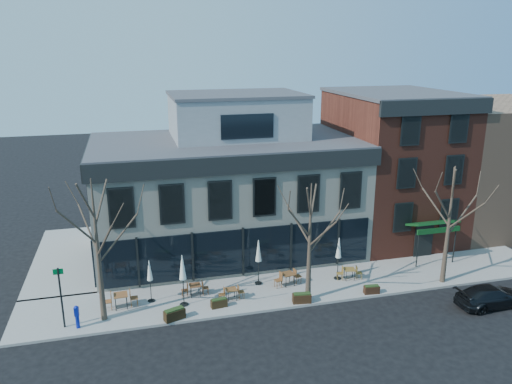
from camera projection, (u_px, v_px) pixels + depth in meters
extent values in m
plane|color=black|center=(243.00, 278.00, 32.19)|extent=(120.00, 120.00, 0.00)
cube|color=gray|center=(302.00, 286.00, 30.96)|extent=(33.50, 4.70, 0.15)
cube|color=gray|center=(68.00, 258.00, 35.01)|extent=(4.50, 12.00, 0.15)
cube|color=beige|center=(227.00, 197.00, 35.69)|extent=(18.00, 10.00, 8.00)
cube|color=#47474C|center=(226.00, 141.00, 34.55)|extent=(18.30, 10.30, 0.30)
cube|color=black|center=(242.00, 165.00, 29.94)|extent=(18.30, 0.25, 1.10)
cube|color=black|center=(88.00, 155.00, 32.48)|extent=(0.25, 10.30, 1.10)
cube|color=black|center=(243.00, 251.00, 31.59)|extent=(17.20, 0.12, 3.00)
cube|color=black|center=(97.00, 242.00, 33.17)|extent=(0.12, 7.50, 3.00)
cube|color=gray|center=(236.00, 117.00, 35.28)|extent=(9.00, 6.50, 3.00)
cube|color=#602A1D|center=(392.00, 166.00, 38.42)|extent=(8.00, 10.00, 11.00)
cube|color=#47474C|center=(397.00, 93.00, 36.84)|extent=(8.20, 10.20, 0.25)
cube|color=black|center=(438.00, 107.00, 32.22)|extent=(8.20, 0.25, 1.00)
cube|color=#0D3B15|center=(432.00, 223.00, 33.73)|extent=(3.20, 1.66, 0.67)
cube|color=black|center=(423.00, 241.00, 34.94)|extent=(1.40, 0.10, 2.50)
cube|color=#8C664C|center=(492.00, 162.00, 41.91)|extent=(12.00, 12.00, 10.00)
cone|color=#382B21|center=(98.00, 252.00, 25.99)|extent=(0.34, 0.34, 7.92)
cylinder|color=#382B21|center=(118.00, 238.00, 26.27)|extent=(2.23, 0.50, 2.48)
cylinder|color=#382B21|center=(88.00, 228.00, 26.49)|extent=(1.03, 2.05, 2.14)
cylinder|color=#382B21|center=(77.00, 227.00, 25.07)|extent=(1.80, 0.75, 2.21)
cylinder|color=#382B21|center=(105.00, 241.00, 24.94)|extent=(1.03, 2.04, 2.28)
cone|color=#382B21|center=(310.00, 243.00, 28.26)|extent=(0.34, 0.34, 7.04)
cylinder|color=#382B21|center=(324.00, 232.00, 28.50)|extent=(2.00, 0.46, 2.21)
cylinder|color=#382B21|center=(298.00, 224.00, 28.70)|extent=(0.93, 1.84, 1.91)
cylinder|color=#382B21|center=(299.00, 223.00, 27.43)|extent=(1.61, 0.68, 1.97)
cylinder|color=#382B21|center=(322.00, 234.00, 27.32)|extent=(0.93, 1.83, 2.03)
cone|color=#382B21|center=(449.00, 226.00, 30.37)|extent=(0.34, 0.34, 7.48)
cylinder|color=#382B21|center=(462.00, 215.00, 30.63)|extent=(2.12, 0.48, 2.35)
cylinder|color=#382B21|center=(435.00, 207.00, 30.84)|extent=(0.98, 1.94, 2.03)
cylinder|color=#382B21|center=(443.00, 205.00, 29.50)|extent=(1.71, 0.71, 2.09)
cylinder|color=#382B21|center=(466.00, 216.00, 29.38)|extent=(0.98, 1.94, 2.16)
cylinder|color=black|center=(61.00, 298.00, 25.87)|extent=(0.10, 0.10, 3.40)
cube|color=#005926|center=(58.00, 272.00, 25.45)|extent=(0.50, 0.04, 0.30)
imported|color=black|center=(491.00, 296.00, 28.62)|extent=(4.29, 1.87, 1.23)
cylinder|color=#0B1B94|center=(78.00, 322.00, 26.18)|extent=(0.20, 0.20, 0.71)
cube|color=#0B1B94|center=(76.00, 311.00, 26.01)|extent=(0.25, 0.22, 0.51)
cone|color=#0B1B94|center=(76.00, 306.00, 25.92)|extent=(0.26, 0.26, 0.12)
cube|color=brown|center=(121.00, 295.00, 28.08)|extent=(0.80, 0.80, 0.04)
cylinder|color=black|center=(116.00, 305.00, 27.82)|extent=(0.04, 0.04, 0.79)
cylinder|color=black|center=(127.00, 303.00, 28.00)|extent=(0.04, 0.04, 0.79)
cylinder|color=black|center=(115.00, 299.00, 28.39)|extent=(0.04, 0.04, 0.79)
cylinder|color=black|center=(126.00, 298.00, 28.56)|extent=(0.04, 0.04, 0.79)
cube|color=brown|center=(195.00, 285.00, 29.46)|extent=(0.67, 0.67, 0.04)
cylinder|color=black|center=(191.00, 293.00, 29.25)|extent=(0.04, 0.04, 0.68)
cylinder|color=black|center=(200.00, 292.00, 29.38)|extent=(0.04, 0.04, 0.68)
cylinder|color=black|center=(190.00, 289.00, 29.74)|extent=(0.04, 0.04, 0.68)
cylinder|color=black|center=(199.00, 288.00, 29.87)|extent=(0.04, 0.04, 0.68)
cube|color=brown|center=(231.00, 289.00, 29.02)|extent=(0.65, 0.65, 0.04)
cylinder|color=black|center=(228.00, 297.00, 28.81)|extent=(0.04, 0.04, 0.65)
cylinder|color=black|center=(237.00, 296.00, 28.95)|extent=(0.04, 0.04, 0.65)
cylinder|color=black|center=(226.00, 293.00, 29.27)|extent=(0.04, 0.04, 0.65)
cylinder|color=black|center=(234.00, 292.00, 29.41)|extent=(0.04, 0.04, 0.65)
cube|color=brown|center=(288.00, 274.00, 30.75)|extent=(0.86, 0.86, 0.04)
cylinder|color=black|center=(286.00, 282.00, 30.48)|extent=(0.04, 0.04, 0.75)
cylinder|color=black|center=(294.00, 280.00, 30.72)|extent=(0.04, 0.04, 0.75)
cylinder|color=black|center=(281.00, 278.00, 30.99)|extent=(0.04, 0.04, 0.75)
cylinder|color=black|center=(290.00, 277.00, 31.23)|extent=(0.04, 0.04, 0.75)
cube|color=brown|center=(350.00, 269.00, 31.53)|extent=(0.78, 0.78, 0.04)
cylinder|color=black|center=(346.00, 276.00, 31.37)|extent=(0.04, 0.04, 0.68)
cylinder|color=black|center=(354.00, 276.00, 31.39)|extent=(0.04, 0.04, 0.68)
cylinder|color=black|center=(344.00, 273.00, 31.87)|extent=(0.04, 0.04, 0.68)
cylinder|color=black|center=(352.00, 272.00, 31.90)|extent=(0.04, 0.04, 0.68)
cylinder|color=black|center=(151.00, 301.00, 29.01)|extent=(0.41, 0.41, 0.06)
cylinder|color=black|center=(150.00, 285.00, 28.72)|extent=(0.05, 0.05, 2.05)
cone|color=silver|center=(149.00, 270.00, 28.46)|extent=(0.34, 0.34, 1.21)
cylinder|color=black|center=(184.00, 304.00, 28.58)|extent=(0.49, 0.49, 0.07)
cylinder|color=black|center=(183.00, 285.00, 28.24)|extent=(0.06, 0.06, 2.47)
cone|color=white|center=(182.00, 267.00, 27.92)|extent=(0.40, 0.40, 1.46)
cylinder|color=black|center=(258.00, 283.00, 31.13)|extent=(0.47, 0.47, 0.06)
cylinder|color=black|center=(258.00, 266.00, 30.81)|extent=(0.05, 0.05, 2.34)
cone|color=silver|center=(258.00, 250.00, 30.51)|extent=(0.38, 0.38, 1.38)
cylinder|color=black|center=(337.00, 278.00, 31.80)|extent=(0.45, 0.45, 0.06)
cylinder|color=black|center=(338.00, 263.00, 31.49)|extent=(0.05, 0.05, 2.23)
cone|color=silver|center=(339.00, 248.00, 31.20)|extent=(0.36, 0.36, 1.32)
cube|color=black|center=(175.00, 315.00, 27.01)|extent=(1.23, 0.82, 0.57)
cube|color=#1E3314|center=(174.00, 310.00, 26.92)|extent=(1.09, 0.70, 0.09)
cube|color=black|center=(219.00, 303.00, 28.30)|extent=(0.96, 0.48, 0.46)
cube|color=#1E3314|center=(219.00, 299.00, 28.23)|extent=(0.86, 0.40, 0.07)
cube|color=#311E10|center=(302.00, 298.00, 28.78)|extent=(1.12, 0.57, 0.53)
cube|color=#1E3314|center=(302.00, 294.00, 28.70)|extent=(1.00, 0.47, 0.09)
cube|color=black|center=(372.00, 290.00, 29.86)|extent=(0.96, 0.46, 0.46)
cube|color=#1E3314|center=(372.00, 286.00, 29.79)|extent=(0.86, 0.37, 0.07)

